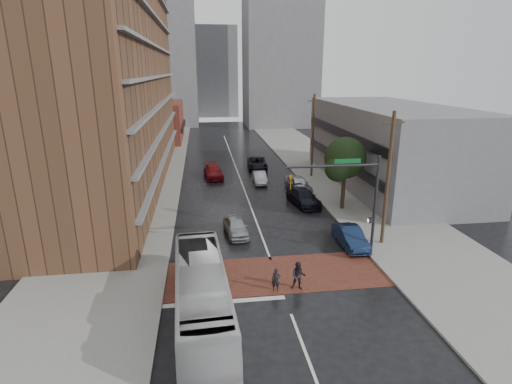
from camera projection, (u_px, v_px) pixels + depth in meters
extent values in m
plane|color=black|center=(277.00, 278.00, 25.41)|extent=(160.00, 160.00, 0.00)
cube|color=brown|center=(276.00, 274.00, 25.88)|extent=(14.00, 5.00, 0.02)
cube|color=gray|center=(144.00, 180.00, 47.57)|extent=(9.00, 90.00, 0.15)
cube|color=gray|center=(330.00, 174.00, 50.55)|extent=(9.00, 90.00, 0.15)
cube|color=brown|center=(107.00, 57.00, 42.21)|extent=(10.00, 44.00, 28.00)
cube|color=brown|center=(160.00, 121.00, 73.97)|extent=(8.00, 16.00, 7.00)
cube|color=slate|center=(388.00, 145.00, 45.16)|extent=(11.00, 26.00, 9.00)
cube|color=slate|center=(157.00, 55.00, 92.77)|extent=(18.00, 16.00, 32.00)
cube|color=slate|center=(280.00, 45.00, 90.12)|extent=(16.00, 14.00, 36.00)
cube|color=slate|center=(215.00, 72.00, 111.85)|extent=(12.00, 10.00, 24.00)
cylinder|color=#332319|center=(343.00, 189.00, 37.28)|extent=(0.36, 0.36, 4.00)
sphere|color=#1E3116|center=(345.00, 158.00, 36.40)|extent=(3.80, 3.80, 3.80)
sphere|color=#1E3116|center=(338.00, 169.00, 35.76)|extent=(2.40, 2.40, 2.40)
sphere|color=#1E3116|center=(350.00, 162.00, 37.44)|extent=(2.60, 2.60, 2.60)
cylinder|color=#2D2D33|center=(375.00, 207.00, 27.66)|extent=(0.20, 0.20, 7.20)
cylinder|color=#2D2D33|center=(333.00, 166.00, 26.37)|extent=(6.40, 0.16, 0.16)
imported|color=gold|center=(291.00, 182.00, 26.30)|extent=(0.20, 0.16, 1.00)
cube|color=#0C5926|center=(348.00, 161.00, 26.41)|extent=(1.80, 0.05, 0.30)
cube|color=#2D2D33|center=(370.00, 220.00, 27.92)|extent=(0.30, 0.30, 0.35)
cylinder|color=#473321|center=(388.00, 181.00, 28.87)|extent=(0.26, 0.26, 10.00)
cube|color=#473321|center=(394.00, 122.00, 27.63)|extent=(1.60, 0.12, 0.12)
cylinder|color=#473321|center=(313.00, 137.00, 47.81)|extent=(0.26, 0.26, 10.00)
cube|color=#473321|center=(314.00, 101.00, 46.57)|extent=(1.60, 0.12, 0.12)
imported|color=#B9B9BC|center=(202.00, 294.00, 20.73)|extent=(3.18, 11.22, 3.09)
imported|color=black|center=(276.00, 280.00, 23.72)|extent=(0.61, 0.49, 1.45)
imported|color=black|center=(298.00, 276.00, 23.85)|extent=(1.02, 0.90, 1.78)
imported|color=#A7AAAE|center=(236.00, 227.00, 31.82)|extent=(2.08, 4.29, 1.41)
imported|color=#AFB2B7|center=(260.00, 178.00, 46.42)|extent=(1.53, 4.11, 1.34)
imported|color=maroon|center=(213.00, 172.00, 48.89)|extent=(2.56, 5.29, 1.48)
imported|color=black|center=(257.00, 163.00, 53.28)|extent=(2.84, 5.53, 1.49)
imported|color=#12203F|center=(350.00, 237.00, 29.80)|extent=(1.57, 4.44, 1.46)
imported|color=black|center=(303.00, 197.00, 39.05)|extent=(2.98, 5.45, 1.50)
imported|color=#B3B7BB|center=(298.00, 184.00, 43.41)|extent=(2.53, 4.96, 1.62)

